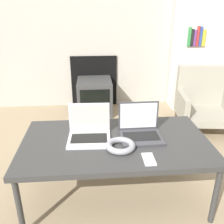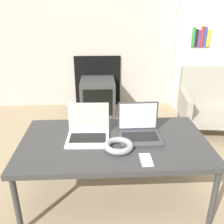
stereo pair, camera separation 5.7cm
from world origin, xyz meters
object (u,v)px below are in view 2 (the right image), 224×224
phone (146,160)px  laptop_left (88,131)px  tv (98,96)px  headphones (119,146)px  laptop_right (139,130)px  armchair (207,101)px

phone → laptop_left: bearing=139.2°
phone → tv: bearing=99.2°
laptop_left → headphones: (0.20, -0.16, -0.03)m
laptop_left → phone: 0.47m
laptop_left → laptop_right: size_ratio=1.02×
tv → headphones: bearing=-85.2°
laptop_right → phone: (-0.00, -0.31, -0.04)m
tv → armchair: bearing=-24.7°
laptop_left → laptop_right: 0.36m
tv → laptop_right: bearing=-78.9°
laptop_left → armchair: (1.28, 0.98, -0.18)m
laptop_left → headphones: laptop_left is taller
armchair → tv: bearing=162.6°
headphones → tv: headphones is taller
headphones → armchair: size_ratio=0.28×
headphones → tv: (-0.14, 1.71, -0.26)m
headphones → phone: headphones is taller
laptop_left → laptop_right: bearing=2.2°
laptop_left → armchair: 1.62m
tv → armchair: 1.35m
laptop_left → armchair: bearing=39.7°
laptop_left → tv: laptop_left is taller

